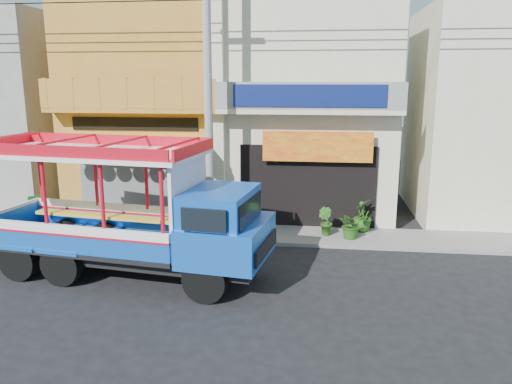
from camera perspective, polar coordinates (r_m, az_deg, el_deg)
ground at (r=12.92m, az=-3.92°, el=-10.26°), size 90.00×90.00×0.00m
sidewalk at (r=16.60m, az=-1.25°, el=-4.75°), size 30.00×2.00×0.12m
shophouse_left at (r=20.66m, az=-10.83°, el=9.89°), size 6.00×7.50×8.24m
shophouse_right at (r=19.66m, az=6.31°, el=9.90°), size 6.00×6.75×8.24m
party_pilaster at (r=16.89m, az=-4.28°, el=9.14°), size 0.35×0.30×8.00m
filler_building_left at (r=23.81m, az=-27.18°, el=8.33°), size 6.00×6.00×7.60m
filler_building_right at (r=20.79m, az=26.15°, el=8.00°), size 6.00×6.00×7.60m
utility_pole at (r=15.31m, az=-4.97°, el=12.64°), size 28.00×0.26×9.00m
songthaew_truck at (r=12.98m, az=-12.75°, el=-2.44°), size 7.88×3.47×3.55m
green_sign at (r=19.17m, az=-23.58°, el=-2.02°), size 0.60×0.47×0.95m
potted_plant_a at (r=16.08m, az=10.81°, el=-3.62°), size 1.10×1.09×0.92m
potted_plant_b at (r=16.29m, az=7.93°, el=-3.35°), size 0.63×0.63×0.89m
potted_plant_c at (r=16.87m, az=12.11°, el=-2.60°), size 0.80×0.80×1.10m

